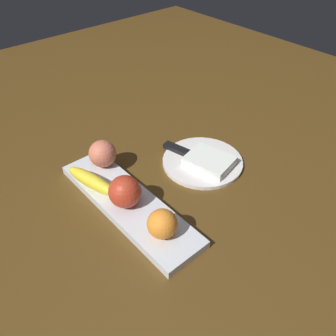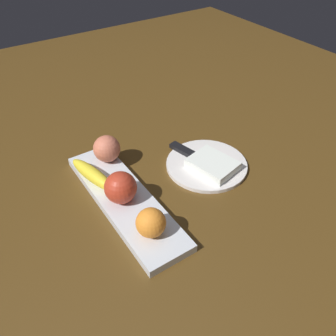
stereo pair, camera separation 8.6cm
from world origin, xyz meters
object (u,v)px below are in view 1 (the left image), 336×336
apple (125,192)px  banana (92,181)px  fruit_tray (128,203)px  peach (103,154)px  orange_near_apple (162,224)px  folded_napkin (210,161)px  knife (183,152)px  dinner_plate (202,162)px

apple → banana: (-0.10, -0.03, -0.02)m
fruit_tray → peach: size_ratio=5.93×
orange_near_apple → folded_napkin: size_ratio=0.54×
apple → folded_napkin: (0.02, 0.26, -0.04)m
fruit_tray → knife: (-0.06, 0.23, 0.00)m
banana → orange_near_apple: bearing=175.5°
fruit_tray → banana: size_ratio=2.62×
folded_napkin → orange_near_apple: bearing=-68.1°
apple → peach: size_ratio=1.06×
fruit_tray → knife: knife is taller
apple → orange_near_apple: 0.12m
fruit_tray → orange_near_apple: bearing=-1.8°
fruit_tray → dinner_plate: fruit_tray is taller
banana → dinner_plate: 0.30m
dinner_plate → apple: bearing=-88.7°
orange_near_apple → fruit_tray: bearing=178.2°
banana → apple: bearing=-177.7°
dinner_plate → folded_napkin: (0.03, 0.00, 0.02)m
folded_napkin → peach: bearing=-128.9°
apple → knife: apple is taller
knife → orange_near_apple: bearing=-64.6°
folded_napkin → knife: (-0.09, -0.02, -0.01)m
dinner_plate → knife: knife is taller
fruit_tray → knife: size_ratio=2.33×
fruit_tray → apple: size_ratio=5.57×
apple → orange_near_apple: size_ratio=1.18×
peach → dinner_plate: bearing=55.6°
knife → banana: bearing=-111.1°
folded_napkin → banana: bearing=-113.2°
orange_near_apple → dinner_plate: (-0.13, 0.25, -0.05)m
peach → knife: size_ratio=0.39×
fruit_tray → folded_napkin: size_ratio=3.56×
fruit_tray → dinner_plate: (0.00, 0.25, -0.01)m
fruit_tray → banana: banana is taller
knife → peach: bearing=-127.8°
fruit_tray → orange_near_apple: size_ratio=6.57×
banana → folded_napkin: 0.31m
orange_near_apple → knife: 0.30m
fruit_tray → peach: 0.16m
banana → peach: bearing=-63.9°
banana → knife: (0.04, 0.27, -0.02)m
apple → orange_near_apple: apple is taller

